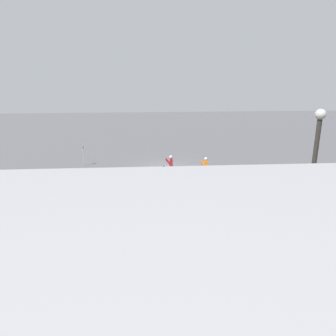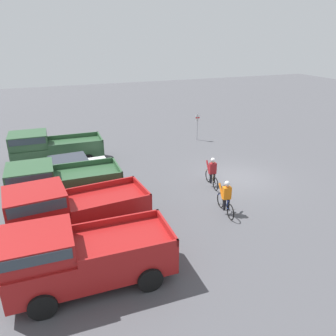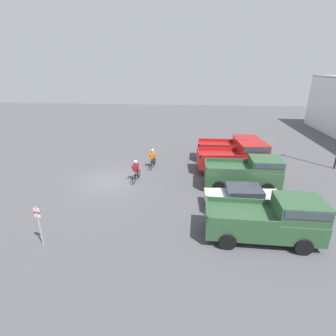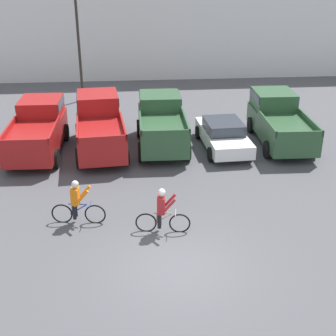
# 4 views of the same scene
# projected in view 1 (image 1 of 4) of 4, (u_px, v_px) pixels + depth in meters

# --- Properties ---
(ground_plane) EXTENTS (80.00, 80.00, 0.00)m
(ground_plane) POSITION_uv_depth(u_px,v_px,m) (165.00, 167.00, 29.03)
(ground_plane) COLOR #4C4C51
(pickup_truck_0) EXTENTS (2.33, 5.11, 2.12)m
(pickup_truck_0) POSITION_uv_depth(u_px,v_px,m) (261.00, 191.00, 20.24)
(pickup_truck_0) COLOR maroon
(pickup_truck_0) RESTS_ON ground_plane
(pickup_truck_1) EXTENTS (2.57, 5.33, 2.32)m
(pickup_truck_1) POSITION_uv_depth(u_px,v_px,m) (218.00, 191.00, 20.00)
(pickup_truck_1) COLOR maroon
(pickup_truck_1) RESTS_ON ground_plane
(pickup_truck_2) EXTENTS (2.31, 4.89, 2.16)m
(pickup_truck_2) POSITION_uv_depth(u_px,v_px,m) (172.00, 194.00, 19.65)
(pickup_truck_2) COLOR #2D5133
(pickup_truck_2) RESTS_ON ground_plane
(sedan_0) EXTENTS (2.13, 4.41, 1.34)m
(sedan_0) POSITION_uv_depth(u_px,v_px,m) (126.00, 198.00, 20.23)
(sedan_0) COLOR white
(sedan_0) RESTS_ON ground_plane
(pickup_truck_3) EXTENTS (2.37, 5.31, 2.13)m
(pickup_truck_3) POSITION_uv_depth(u_px,v_px,m) (77.00, 198.00, 19.17)
(pickup_truck_3) COLOR #2D5133
(pickup_truck_3) RESTS_ON ground_plane
(cyclist_0) EXTENTS (1.78, 0.51, 1.59)m
(cyclist_0) POSITION_uv_depth(u_px,v_px,m) (171.00, 165.00, 27.05)
(cyclist_0) COLOR black
(cyclist_0) RESTS_ON ground_plane
(cyclist_1) EXTENTS (1.82, 0.51, 1.59)m
(cyclist_1) POSITION_uv_depth(u_px,v_px,m) (205.00, 167.00, 26.48)
(cyclist_1) COLOR black
(cyclist_1) RESTS_ON ground_plane
(fire_lane_sign) EXTENTS (0.06, 0.30, 2.04)m
(fire_lane_sign) POSITION_uv_depth(u_px,v_px,m) (83.00, 153.00, 29.12)
(fire_lane_sign) COLOR #9E9EA3
(fire_lane_sign) RESTS_ON ground_plane
(lamppost) EXTENTS (0.36, 0.36, 7.06)m
(lamppost) POSITION_uv_depth(u_px,v_px,m) (310.00, 192.00, 11.59)
(lamppost) COLOR #2D2823
(lamppost) RESTS_ON ground_plane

